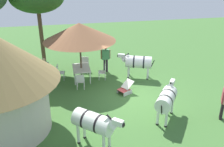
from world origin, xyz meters
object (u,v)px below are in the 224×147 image
object	(u,v)px
patio_chair_near_lawn	(80,81)
patio_chair_near_hut	(85,63)
patio_dining_table	(81,69)
zebra_toward_hut	(138,62)
zebra_by_umbrella	(167,99)
striped_lounge_chair	(125,88)
zebra_nearest_camera	(94,123)
standing_watcher	(224,99)
guest_behind_table	(106,56)
patio_chair_east_end	(59,71)
shade_umbrella	(79,32)
patio_chair_west_end	(103,71)
guest_beside_umbrella	(45,69)

from	to	relation	value
patio_chair_near_lawn	patio_chair_near_hut	size ratio (longest dim) A/B	1.00
patio_dining_table	zebra_toward_hut	xyz separation A→B (m)	(-0.40, -3.32, 0.31)
patio_dining_table	zebra_by_umbrella	distance (m)	5.85
striped_lounge_chair	zebra_nearest_camera	xyz separation A→B (m)	(-3.85, 2.18, 0.78)
standing_watcher	patio_chair_near_hut	bearing A→B (deg)	71.08
standing_watcher	zebra_by_umbrella	bearing A→B (deg)	109.90
patio_chair_near_hut	striped_lounge_chair	world-z (taller)	patio_chair_near_hut
guest_behind_table	standing_watcher	xyz separation A→B (m)	(-6.21, -4.04, -0.03)
standing_watcher	patio_chair_east_end	bearing A→B (deg)	83.51
patio_chair_east_end	striped_lounge_chair	bearing A→B (deg)	63.78
guest_behind_table	striped_lounge_chair	size ratio (longest dim) A/B	1.82
patio_dining_table	patio_chair_near_lawn	distance (m)	1.31
patio_dining_table	patio_chair_east_end	distance (m)	1.31
patio_chair_east_end	standing_watcher	bearing A→B (deg)	60.22
shade_umbrella	zebra_by_umbrella	bearing A→B (deg)	-146.42
patio_chair_west_end	standing_watcher	bearing A→B (deg)	-128.95
shade_umbrella	patio_chair_west_end	distance (m)	2.69
patio_dining_table	standing_watcher	xyz separation A→B (m)	(-5.41, -5.64, 0.34)
guest_behind_table	striped_lounge_chair	bearing A→B (deg)	98.71
shade_umbrella	patio_dining_table	bearing A→B (deg)	0.00
shade_umbrella	patio_chair_east_end	xyz separation A→B (m)	(0.21, 1.28, -2.35)
patio_chair_near_hut	guest_beside_umbrella	bearing A→B (deg)	47.17
shade_umbrella	zebra_nearest_camera	size ratio (longest dim) A/B	2.31
shade_umbrella	patio_chair_near_hut	world-z (taller)	shade_umbrella
patio_dining_table	guest_beside_umbrella	bearing A→B (deg)	96.44
patio_chair_west_end	striped_lounge_chair	distance (m)	2.14
guest_behind_table	striped_lounge_chair	xyz separation A→B (m)	(-3.01, -0.50, -0.78)
patio_chair_east_end	zebra_toward_hut	xyz separation A→B (m)	(-0.61, -4.60, 0.46)
guest_beside_umbrella	standing_watcher	world-z (taller)	standing_watcher
patio_chair_near_lawn	patio_chair_west_end	bearing A→B (deg)	43.56
patio_chair_east_end	guest_behind_table	world-z (taller)	guest_behind_table
patio_dining_table	guest_behind_table	world-z (taller)	guest_behind_table
patio_chair_near_hut	guest_behind_table	size ratio (longest dim) A/B	0.52
patio_chair_near_lawn	zebra_toward_hut	distance (m)	3.64
zebra_nearest_camera	standing_watcher	bearing A→B (deg)	139.16
guest_behind_table	zebra_toward_hut	distance (m)	2.10
guest_behind_table	zebra_nearest_camera	size ratio (longest dim) A/B	0.98
patio_chair_near_lawn	zebra_nearest_camera	distance (m)	4.80
zebra_nearest_camera	guest_beside_umbrella	bearing A→B (deg)	-118.76
patio_chair_near_lawn	zebra_nearest_camera	world-z (taller)	zebra_nearest_camera
patio_chair_west_end	zebra_by_umbrella	size ratio (longest dim) A/B	0.49
shade_umbrella	patio_dining_table	world-z (taller)	shade_umbrella
patio_chair_east_end	patio_chair_west_end	bearing A→B (deg)	89.22
patio_dining_table	patio_chair_east_end	xyz separation A→B (m)	(0.21, 1.28, -0.15)
standing_watcher	patio_dining_table	bearing A→B (deg)	78.77
patio_dining_table	standing_watcher	size ratio (longest dim) A/B	0.91
standing_watcher	zebra_nearest_camera	size ratio (longest dim) A/B	0.95
shade_umbrella	patio_chair_near_lawn	size ratio (longest dim) A/B	4.51
guest_behind_table	striped_lounge_chair	distance (m)	3.15
patio_dining_table	standing_watcher	bearing A→B (deg)	-133.82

